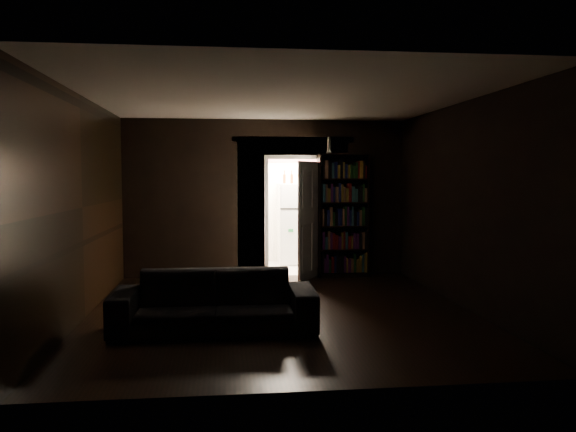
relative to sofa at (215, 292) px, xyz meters
name	(u,v)px	position (x,y,z in m)	size (l,w,h in m)	color
ground	(281,312)	(0.85, 0.78, -0.45)	(5.50, 5.50, 0.00)	black
room_walls	(273,184)	(0.84, 1.85, 1.23)	(5.02, 5.61, 2.84)	black
kitchen_alcove	(286,206)	(1.35, 4.65, 0.76)	(2.20, 1.80, 2.60)	#B2AA9B
sofa	(215,292)	(0.00, 0.00, 0.00)	(2.33, 1.01, 0.90)	black
bookshelf	(343,215)	(2.23, 3.37, 0.65)	(0.90, 0.32, 2.20)	black
refrigerator	(296,224)	(1.58, 4.89, 0.38)	(0.74, 0.68, 1.65)	silver
door	(309,220)	(1.59, 3.15, 0.58)	(0.85, 0.05, 2.05)	white
figurine	(329,145)	(1.98, 3.42, 1.90)	(0.10, 0.10, 0.30)	white
bottles	(295,177)	(1.55, 4.80, 1.34)	(0.66, 0.08, 0.27)	black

